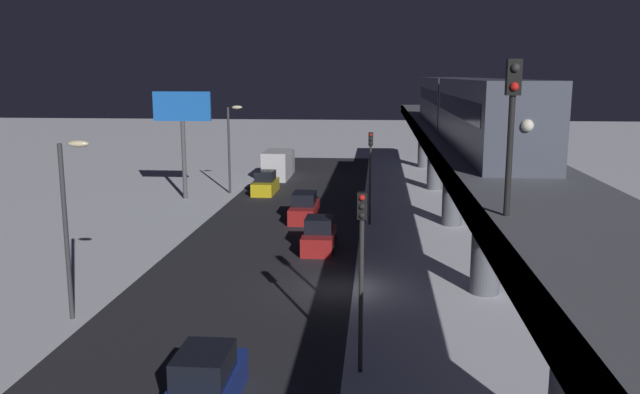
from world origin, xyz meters
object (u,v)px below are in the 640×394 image
rail_signal (512,110)px  sedan_red_2 (304,209)px  box_truck (279,164)px  commercial_billboard (182,117)px  traffic_light_near (361,256)px  traffic_light_mid (370,165)px  sedan_yellow (265,184)px  subway_train (462,104)px  sedan_red (319,237)px  sedan_blue (205,387)px

rail_signal → sedan_red_2: size_ratio=0.83×
box_truck → commercial_billboard: bearing=63.4°
traffic_light_near → traffic_light_mid: (0.00, -22.88, 0.00)m
rail_signal → sedan_red_2: bearing=-73.3°
rail_signal → traffic_light_near: (3.85, -4.41, -5.17)m
sedan_yellow → box_truck: 9.00m
box_truck → traffic_light_mid: (-9.50, 20.39, 2.85)m
subway_train → box_truck: (15.17, -22.95, -7.07)m
sedan_red → sedan_red_2: (1.80, -8.06, 0.01)m
sedan_red_2 → traffic_light_near: 24.74m
commercial_billboard → box_truck: bearing=-116.6°
traffic_light_near → sedan_red_2: bearing=-78.9°
sedan_red → commercial_billboard: commercial_billboard is taller
sedan_red → sedan_red_2: 8.25m
commercial_billboard → subway_train: bearing=153.0°
rail_signal → traffic_light_mid: bearing=-82.0°
rail_signal → sedan_blue: 12.17m
sedan_red → traffic_light_mid: bearing=67.2°
subway_train → sedan_yellow: subway_train is taller
rail_signal → sedan_red_2: rail_signal is taller
rail_signal → traffic_light_mid: (3.85, -27.29, -5.17)m
sedan_yellow → box_truck: bearing=-88.7°
rail_signal → traffic_light_near: 7.81m
rail_signal → box_truck: size_ratio=0.54×
subway_train → traffic_light_mid: subway_train is taller
subway_train → sedan_red: subway_train is taller
traffic_light_near → commercial_billboard: bearing=-63.4°
sedan_blue → sedan_red: bearing=84.6°
rail_signal → traffic_light_near: rail_signal is taller
sedan_red_2 → traffic_light_near: (-4.70, 24.05, 3.40)m
sedan_red → sedan_blue: 19.22m
box_truck → commercial_billboard: commercial_billboard is taller
traffic_light_near → traffic_light_mid: size_ratio=1.00×
sedan_blue → traffic_light_near: size_ratio=0.72×
traffic_light_mid → commercial_billboard: bearing=-28.0°
sedan_red_2 → traffic_light_mid: (-4.70, 1.17, 3.40)m
sedan_red → sedan_blue: size_ratio=0.90×
traffic_light_mid → commercial_billboard: size_ratio=0.72×
traffic_light_near → rail_signal: bearing=131.1°
sedan_red_2 → commercial_billboard: 14.32m
sedan_yellow → sedan_red_2: size_ratio=0.94×
sedan_red → commercial_billboard: size_ratio=0.46×
traffic_light_near → sedan_blue: bearing=33.7°
sedan_yellow → traffic_light_mid: traffic_light_mid is taller
subway_train → sedan_red: (8.57, 4.32, -7.63)m
commercial_billboard → sedan_yellow: bearing=-153.5°
rail_signal → sedan_yellow: 41.77m
sedan_blue → traffic_light_near: 6.59m
sedan_blue → commercial_billboard: bearing=107.6°
rail_signal → commercial_billboard: rail_signal is taller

